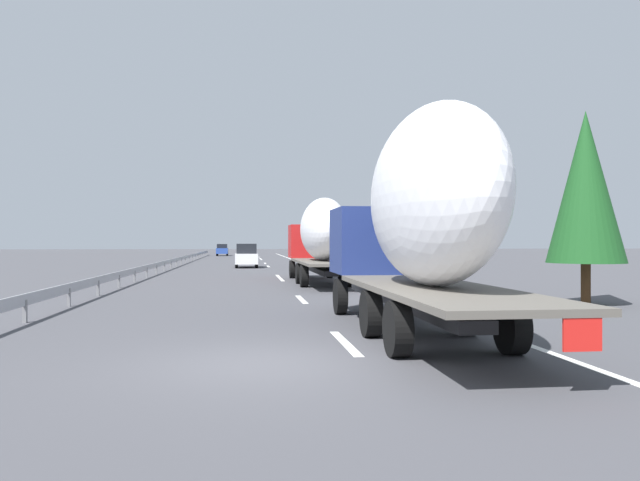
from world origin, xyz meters
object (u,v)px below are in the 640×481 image
(truck_trailing, at_px, (419,215))
(car_blue_sedan, at_px, (222,250))
(car_silver_hatch, at_px, (246,250))
(truck_lead, at_px, (321,236))
(road_sign, at_px, (320,240))
(car_white_van, at_px, (246,256))

(truck_trailing, bearing_deg, car_blue_sedan, 5.01)
(car_silver_hatch, bearing_deg, truck_lead, -176.24)
(truck_lead, relative_size, road_sign, 3.97)
(truck_trailing, height_order, car_white_van, truck_trailing)
(car_blue_sedan, bearing_deg, car_white_van, -175.47)
(truck_lead, relative_size, truck_trailing, 1.07)
(truck_lead, distance_m, car_blue_sedan, 63.65)
(car_blue_sedan, xyz_separation_m, road_sign, (-38.16, -10.21, 1.37))
(car_white_van, height_order, road_sign, road_sign)
(car_silver_hatch, height_order, road_sign, road_sign)
(car_white_van, bearing_deg, car_blue_sedan, 4.53)
(car_silver_hatch, relative_size, road_sign, 1.21)
(truck_lead, relative_size, car_silver_hatch, 3.27)
(truck_trailing, height_order, car_silver_hatch, truck_trailing)
(truck_lead, distance_m, road_sign, 25.26)
(car_blue_sedan, distance_m, car_silver_hatch, 10.35)
(car_white_van, height_order, car_blue_sedan, car_white_van)
(truck_trailing, distance_m, road_sign, 42.98)
(truck_lead, bearing_deg, car_blue_sedan, 6.41)
(car_blue_sedan, height_order, road_sign, road_sign)
(truck_lead, relative_size, car_blue_sedan, 3.05)
(truck_lead, height_order, car_silver_hatch, truck_lead)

